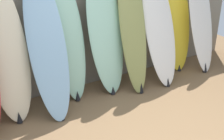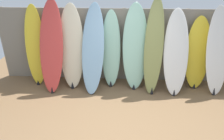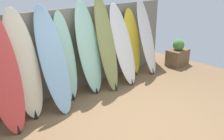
{
  "view_description": "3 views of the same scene",
  "coord_description": "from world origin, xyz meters",
  "px_view_note": "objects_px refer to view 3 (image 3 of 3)",
  "views": [
    {
      "loc": [
        -1.84,
        -2.2,
        2.48
      ],
      "look_at": [
        -0.03,
        0.96,
        0.71
      ],
      "focal_mm": 50.0,
      "sensor_mm": 36.0,
      "label": 1
    },
    {
      "loc": [
        -0.0,
        -3.05,
        2.72
      ],
      "look_at": [
        -0.22,
        0.96,
        0.75
      ],
      "focal_mm": 35.0,
      "sensor_mm": 36.0,
      "label": 2
    },
    {
      "loc": [
        -2.92,
        -2.34,
        2.39
      ],
      "look_at": [
        -0.03,
        0.66,
        0.84
      ],
      "focal_mm": 40.0,
      "sensor_mm": 36.0,
      "label": 3
    }
  ],
  "objects_px": {
    "surfboard_red_1": "(2,70)",
    "surfboard_seafoam_4": "(66,57)",
    "surfboard_yellow_8": "(132,43)",
    "surfboard_cream_2": "(24,65)",
    "surfboard_white_9": "(147,37)",
    "surfboard_olive_6": "(106,43)",
    "surfboard_seafoam_5": "(89,48)",
    "surfboard_white_7": "(123,45)",
    "surfboard_skyblue_3": "(53,60)",
    "planter_box": "(178,55)"
  },
  "relations": [
    {
      "from": "surfboard_red_1",
      "to": "surfboard_yellow_8",
      "type": "bearing_deg",
      "value": 3.89
    },
    {
      "from": "surfboard_seafoam_4",
      "to": "surfboard_white_7",
      "type": "relative_size",
      "value": 0.97
    },
    {
      "from": "surfboard_yellow_8",
      "to": "planter_box",
      "type": "distance_m",
      "value": 1.64
    },
    {
      "from": "surfboard_cream_2",
      "to": "surfboard_yellow_8",
      "type": "relative_size",
      "value": 1.15
    },
    {
      "from": "surfboard_olive_6",
      "to": "planter_box",
      "type": "xyz_separation_m",
      "value": [
        2.54,
        -0.28,
        -0.73
      ]
    },
    {
      "from": "surfboard_white_7",
      "to": "surfboard_white_9",
      "type": "xyz_separation_m",
      "value": [
        0.91,
        0.03,
        0.03
      ]
    },
    {
      "from": "surfboard_olive_6",
      "to": "planter_box",
      "type": "height_order",
      "value": "surfboard_olive_6"
    },
    {
      "from": "surfboard_seafoam_5",
      "to": "surfboard_olive_6",
      "type": "xyz_separation_m",
      "value": [
        0.41,
        -0.11,
        0.06
      ]
    },
    {
      "from": "surfboard_yellow_8",
      "to": "planter_box",
      "type": "height_order",
      "value": "surfboard_yellow_8"
    },
    {
      "from": "surfboard_red_1",
      "to": "surfboard_skyblue_3",
      "type": "bearing_deg",
      "value": 1.68
    },
    {
      "from": "surfboard_cream_2",
      "to": "surfboard_seafoam_5",
      "type": "bearing_deg",
      "value": 1.04
    },
    {
      "from": "surfboard_olive_6",
      "to": "surfboard_white_7",
      "type": "distance_m",
      "value": 0.51
    },
    {
      "from": "surfboard_red_1",
      "to": "surfboard_white_9",
      "type": "xyz_separation_m",
      "value": [
        3.71,
        0.06,
        -0.06
      ]
    },
    {
      "from": "surfboard_cream_2",
      "to": "surfboard_seafoam_4",
      "type": "relative_size",
      "value": 1.08
    },
    {
      "from": "surfboard_seafoam_5",
      "to": "surfboard_yellow_8",
      "type": "distance_m",
      "value": 1.46
    },
    {
      "from": "surfboard_cream_2",
      "to": "surfboard_yellow_8",
      "type": "height_order",
      "value": "surfboard_cream_2"
    },
    {
      "from": "surfboard_olive_6",
      "to": "planter_box",
      "type": "relative_size",
      "value": 2.81
    },
    {
      "from": "surfboard_skyblue_3",
      "to": "planter_box",
      "type": "distance_m",
      "value": 3.96
    },
    {
      "from": "surfboard_cream_2",
      "to": "surfboard_seafoam_4",
      "type": "xyz_separation_m",
      "value": [
        0.91,
        0.07,
        -0.08
      ]
    },
    {
      "from": "planter_box",
      "to": "surfboard_red_1",
      "type": "bearing_deg",
      "value": 177.45
    },
    {
      "from": "surfboard_red_1",
      "to": "surfboard_seafoam_4",
      "type": "bearing_deg",
      "value": 9.16
    },
    {
      "from": "surfboard_seafoam_4",
      "to": "surfboard_yellow_8",
      "type": "bearing_deg",
      "value": 0.34
    },
    {
      "from": "surfboard_seafoam_5",
      "to": "surfboard_olive_6",
      "type": "height_order",
      "value": "surfboard_olive_6"
    },
    {
      "from": "surfboard_skyblue_3",
      "to": "surfboard_white_9",
      "type": "height_order",
      "value": "surfboard_skyblue_3"
    },
    {
      "from": "surfboard_seafoam_5",
      "to": "surfboard_red_1",
      "type": "bearing_deg",
      "value": -174.84
    },
    {
      "from": "surfboard_white_9",
      "to": "surfboard_cream_2",
      "type": "bearing_deg",
      "value": 178.53
    },
    {
      "from": "surfboard_white_7",
      "to": "surfboard_yellow_8",
      "type": "bearing_deg",
      "value": 19.44
    },
    {
      "from": "surfboard_skyblue_3",
      "to": "surfboard_seafoam_5",
      "type": "relative_size",
      "value": 1.0
    },
    {
      "from": "surfboard_seafoam_5",
      "to": "surfboard_yellow_8",
      "type": "xyz_separation_m",
      "value": [
        1.45,
        0.06,
        -0.14
      ]
    },
    {
      "from": "surfboard_white_9",
      "to": "surfboard_white_7",
      "type": "bearing_deg",
      "value": -178.36
    },
    {
      "from": "surfboard_olive_6",
      "to": "surfboard_white_9",
      "type": "bearing_deg",
      "value": 0.01
    },
    {
      "from": "surfboard_cream_2",
      "to": "planter_box",
      "type": "height_order",
      "value": "surfboard_cream_2"
    },
    {
      "from": "surfboard_cream_2",
      "to": "surfboard_red_1",
      "type": "bearing_deg",
      "value": -161.24
    },
    {
      "from": "surfboard_red_1",
      "to": "surfboard_yellow_8",
      "type": "relative_size",
      "value": 1.22
    },
    {
      "from": "surfboard_white_7",
      "to": "planter_box",
      "type": "distance_m",
      "value": 2.15
    },
    {
      "from": "surfboard_olive_6",
      "to": "surfboard_skyblue_3",
      "type": "bearing_deg",
      "value": -178.63
    },
    {
      "from": "surfboard_seafoam_5",
      "to": "planter_box",
      "type": "xyz_separation_m",
      "value": [
        2.94,
        -0.39,
        -0.67
      ]
    },
    {
      "from": "surfboard_cream_2",
      "to": "surfboard_olive_6",
      "type": "relative_size",
      "value": 0.93
    },
    {
      "from": "surfboard_skyblue_3",
      "to": "planter_box",
      "type": "xyz_separation_m",
      "value": [
        3.9,
        -0.24,
        -0.67
      ]
    },
    {
      "from": "surfboard_red_1",
      "to": "surfboard_seafoam_4",
      "type": "xyz_separation_m",
      "value": [
        1.34,
        0.22,
        -0.13
      ]
    },
    {
      "from": "surfboard_seafoam_4",
      "to": "surfboard_olive_6",
      "type": "height_order",
      "value": "surfboard_olive_6"
    },
    {
      "from": "surfboard_white_7",
      "to": "surfboard_white_9",
      "type": "distance_m",
      "value": 0.91
    },
    {
      "from": "surfboard_seafoam_4",
      "to": "surfboard_olive_6",
      "type": "distance_m",
      "value": 0.99
    },
    {
      "from": "surfboard_red_1",
      "to": "surfboard_white_7",
      "type": "xyz_separation_m",
      "value": [
        2.8,
        0.03,
        -0.09
      ]
    },
    {
      "from": "surfboard_olive_6",
      "to": "surfboard_yellow_8",
      "type": "xyz_separation_m",
      "value": [
        1.05,
        0.17,
        -0.2
      ]
    },
    {
      "from": "surfboard_cream_2",
      "to": "surfboard_olive_6",
      "type": "xyz_separation_m",
      "value": [
        1.88,
        -0.08,
        0.07
      ]
    },
    {
      "from": "surfboard_white_7",
      "to": "surfboard_white_9",
      "type": "relative_size",
      "value": 0.96
    },
    {
      "from": "surfboard_yellow_8",
      "to": "surfboard_red_1",
      "type": "bearing_deg",
      "value": -176.11
    },
    {
      "from": "surfboard_olive_6",
      "to": "surfboard_white_7",
      "type": "relative_size",
      "value": 1.13
    },
    {
      "from": "surfboard_seafoam_4",
      "to": "surfboard_seafoam_5",
      "type": "distance_m",
      "value": 0.57
    }
  ]
}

